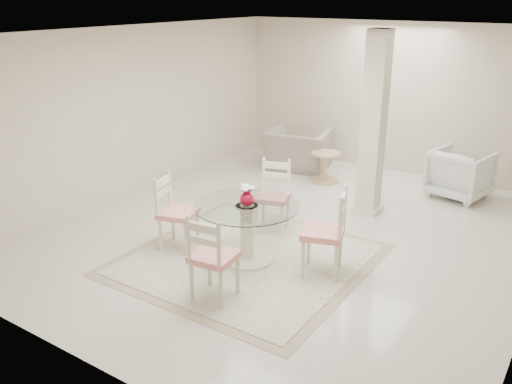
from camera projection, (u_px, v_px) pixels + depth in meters
The scene contains 13 objects.
ground at pixel (297, 233), 7.55m from camera, with size 7.00×7.00×0.00m, color beige.
room_shell at pixel (301, 101), 6.91m from camera, with size 6.02×7.02×2.71m.
column at pixel (374, 125), 7.84m from camera, with size 0.30×0.30×2.70m, color beige.
area_rug at pixel (247, 259), 6.80m from camera, with size 2.83×2.83×0.02m.
dining_table at pixel (247, 233), 6.67m from camera, with size 1.29×1.29×0.74m.
red_vase at pixel (247, 195), 6.50m from camera, with size 0.20×0.19×0.26m.
dining_chair_east at pixel (330, 226), 6.25m from camera, with size 0.59×0.59×1.18m.
dining_chair_north at pixel (274, 190), 7.50m from camera, with size 0.55×0.55×1.11m.
dining_chair_west at pixel (173, 207), 6.94m from camera, with size 0.54×0.54×1.10m.
dining_chair_south at pixel (211, 252), 5.70m from camera, with size 0.49×0.49×1.12m.
recliner_taupe at pixel (298, 149), 10.23m from camera, with size 1.15×1.01×0.75m, color gray.
armchair_white at pixel (460, 174), 8.78m from camera, with size 0.84×0.87×0.79m, color white.
side_table at pixel (325, 168), 9.54m from camera, with size 0.51×0.51×0.53m.
Camera 1 is at (3.33, -6.05, 3.16)m, focal length 38.00 mm.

